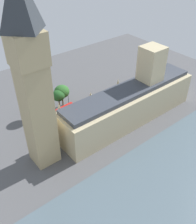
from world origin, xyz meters
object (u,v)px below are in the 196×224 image
clock_tower (32,77)px  car_blue_opposite_hall (137,82)px  double_decker_bus_by_river_gate (98,100)px  car_white_midblock (129,88)px  plane_tree_near_tower (58,96)px  street_lamp_leading (68,96)px  parliament_building (131,102)px  plane_tree_under_trees (31,106)px  pedestrian_kerbside (139,95)px  plane_tree_far_end (62,92)px  double_decker_bus_corner (63,112)px  car_yellow_cab_trailing (119,94)px

clock_tower → car_blue_opposite_hall: bearing=-75.4°
double_decker_bus_by_river_gate → car_white_midblock: bearing=86.9°
plane_tree_near_tower → street_lamp_leading: (-0.05, -4.60, -2.03)m
parliament_building → plane_tree_under_trees: (24.72, 31.07, -1.76)m
plane_tree_near_tower → street_lamp_leading: 5.03m
pedestrian_kerbside → street_lamp_leading: 32.99m
plane_tree_far_end → plane_tree_under_trees: bearing=91.4°
parliament_building → double_decker_bus_corner: bearing=50.5°
plane_tree_far_end → street_lamp_leading: (-1.26, -2.15, -2.49)m
plane_tree_under_trees → clock_tower: bearing=162.8°
double_decker_bus_corner → plane_tree_under_trees: size_ratio=1.24×
car_blue_opposite_hall → pedestrian_kerbside: car_blue_opposite_hall is taller
car_blue_opposite_hall → plane_tree_far_end: (7.39, 38.95, 6.06)m
double_decker_bus_by_river_gate → plane_tree_under_trees: size_ratio=1.24×
plane_tree_far_end → double_decker_bus_by_river_gate: bearing=-129.3°
car_blue_opposite_hall → plane_tree_far_end: bearing=74.3°
double_decker_bus_corner → street_lamp_leading: 9.62m
car_blue_opposite_hall → street_lamp_leading: size_ratio=0.76×
plane_tree_near_tower → clock_tower: bearing=138.6°
parliament_building → street_lamp_leading: 27.93m
clock_tower → plane_tree_under_trees: bearing=-17.2°
car_blue_opposite_hall → car_white_midblock: (-1.38, 6.86, -0.00)m
double_decker_bus_by_river_gate → car_yellow_cab_trailing: bearing=86.3°
double_decker_bus_corner → pedestrian_kerbside: bearing=72.4°
car_white_midblock → street_lamp_leading: bearing=-106.6°
parliament_building → plane_tree_under_trees: bearing=51.5°
car_white_midblock → pedestrian_kerbside: bearing=-6.8°
double_decker_bus_by_river_gate → plane_tree_far_end: bearing=-135.3°
car_yellow_cab_trailing → street_lamp_leading: size_ratio=0.75×
clock_tower → street_lamp_leading: (22.04, -24.06, -26.58)m
car_blue_opposite_hall → double_decker_bus_by_river_gate: size_ratio=0.45×
pedestrian_kerbside → car_yellow_cab_trailing: bearing=-60.7°
plane_tree_near_tower → plane_tree_under_trees: 12.37m
double_decker_bus_corner → plane_tree_near_tower: 7.96m
car_blue_opposite_hall → double_decker_bus_corner: double_decker_bus_corner is taller
double_decker_bus_corner → plane_tree_far_end: 10.06m
parliament_building → plane_tree_far_end: (25.07, 16.29, -1.09)m
pedestrian_kerbside → parliament_building: bearing=13.3°
car_blue_opposite_hall → pedestrian_kerbside: (-8.29, 7.37, -0.20)m
double_decker_bus_corner → car_blue_opposite_hall: bearing=85.2°
double_decker_bus_corner → plane_tree_near_tower: (6.60, -2.21, 3.86)m
parliament_building → street_lamp_leading: parliament_building is taller
plane_tree_far_end → car_blue_opposite_hall: bearing=-100.7°
car_yellow_cab_trailing → plane_tree_near_tower: plane_tree_near_tower is taller
car_blue_opposite_hall → clock_tower: bearing=99.7°
plane_tree_near_tower → double_decker_bus_corner: bearing=161.5°
clock_tower → car_yellow_cab_trailing: bearing=-73.2°
parliament_building → car_white_midblock: size_ratio=13.48×
street_lamp_leading → pedestrian_kerbside: bearing=-116.1°
double_decker_bus_corner → double_decker_bus_by_river_gate: bearing=77.8°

